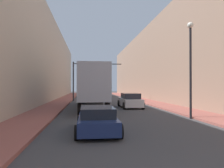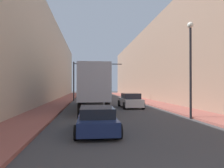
% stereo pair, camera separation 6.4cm
% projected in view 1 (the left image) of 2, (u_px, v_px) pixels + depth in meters
% --- Properties ---
extents(sidewalk_right, '(2.79, 80.00, 0.15)m').
position_uv_depth(sidewalk_right, '(144.00, 101.00, 33.26)').
color(sidewalk_right, '#9E564C').
rests_on(sidewalk_right, ground).
extents(sidewalk_left, '(2.79, 80.00, 0.15)m').
position_uv_depth(sidewalk_left, '(62.00, 101.00, 31.82)').
color(sidewalk_left, '#9E564C').
rests_on(sidewalk_left, ground).
extents(building_right, '(6.00, 80.00, 12.55)m').
position_uv_depth(building_right, '(172.00, 61.00, 33.84)').
color(building_right, '#997A66').
rests_on(building_right, ground).
extents(building_left, '(6.00, 80.00, 12.87)m').
position_uv_depth(building_left, '(31.00, 57.00, 31.37)').
color(building_left, beige).
rests_on(building_left, ground).
extents(semi_truck, '(2.55, 14.32, 4.10)m').
position_uv_depth(semi_truck, '(92.00, 86.00, 22.74)').
color(semi_truck, '#B2B7C1').
rests_on(semi_truck, ground).
extents(sedan_car, '(2.06, 4.36, 1.26)m').
position_uv_depth(sedan_car, '(97.00, 120.00, 10.83)').
color(sedan_car, navy).
rests_on(sedan_car, ground).
extents(suv_car, '(2.14, 4.74, 1.55)m').
position_uv_depth(suv_car, '(130.00, 101.00, 23.22)').
color(suv_car, silver).
rests_on(suv_car, ground).
extents(traffic_signal_gantry, '(7.78, 0.35, 6.15)m').
position_uv_depth(traffic_signal_gantry, '(87.00, 72.00, 34.59)').
color(traffic_signal_gantry, black).
rests_on(traffic_signal_gantry, ground).
extents(street_lamp, '(0.44, 0.44, 6.78)m').
position_uv_depth(street_lamp, '(191.00, 57.00, 15.25)').
color(street_lamp, black).
rests_on(street_lamp, ground).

